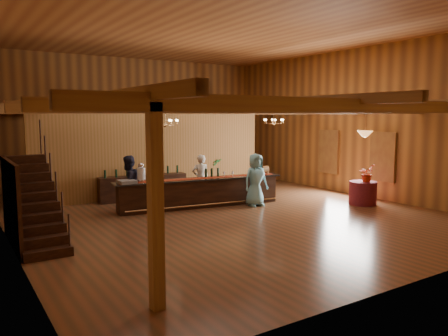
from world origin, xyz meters
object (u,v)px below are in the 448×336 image
guest (256,180)px  floor_plant (215,174)px  round_table (363,193)px  staff_second (128,183)px  beverage_dispenser (141,173)px  pendant_lamp (365,134)px  raffle_drum (264,169)px  chandelier_left (165,122)px  chandelier_right (274,121)px  tasting_bar (201,192)px  backbar_shelf (143,187)px  bartender (201,178)px

guest → floor_plant: size_ratio=1.40×
round_table → staff_second: 7.81m
beverage_dispenser → pendant_lamp: 7.48m
raffle_drum → chandelier_left: size_ratio=0.42×
raffle_drum → chandelier_right: size_ratio=0.42×
chandelier_right → pendant_lamp: size_ratio=0.89×
staff_second → guest: (3.87, -1.50, -0.00)m
tasting_bar → backbar_shelf: tasting_bar is taller
round_table → chandelier_left: chandelier_left is taller
staff_second → guest: bearing=127.1°
chandelier_right → staff_second: chandelier_right is taller
backbar_shelf → guest: size_ratio=1.79×
bartender → guest: guest is taller
beverage_dispenser → floor_plant: bearing=30.5°
chandelier_left → staff_second: (-0.95, 0.76, -1.92)m
round_table → guest: (-3.20, 1.79, 0.48)m
bartender → guest: (1.24, -1.53, 0.05)m
round_table → bartender: size_ratio=0.55×
bartender → floor_plant: size_ratio=1.33×
pendant_lamp → chandelier_right: bearing=105.7°
beverage_dispenser → raffle_drum: 4.37m
tasting_bar → bartender: bearing=67.9°
beverage_dispenser → raffle_drum: size_ratio=1.76×
raffle_drum → chandelier_right: chandelier_right is taller
chandelier_right → staff_second: bearing=-177.2°
pendant_lamp → floor_plant: bearing=115.6°
staff_second → pendant_lamp: bearing=123.3°
raffle_drum → pendant_lamp: pendant_lamp is taller
tasting_bar → bartender: (0.39, 0.68, 0.35)m
tasting_bar → floor_plant: 3.57m
tasting_bar → chandelier_left: size_ratio=7.19×
beverage_dispenser → floor_plant: size_ratio=0.48×
beverage_dispenser → round_table: size_ratio=0.66×
staff_second → backbar_shelf: bearing=-157.6°
bartender → staff_second: staff_second is taller
chandelier_right → pendant_lamp: (1.01, -3.58, -0.39)m
tasting_bar → chandelier_left: bearing=-167.3°
raffle_drum → staff_second: size_ratio=0.19×
tasting_bar → beverage_dispenser: size_ratio=9.59×
tasting_bar → beverage_dispenser: beverage_dispenser is taller
raffle_drum → guest: guest is taller
chandelier_right → backbar_shelf: bearing=165.9°
beverage_dispenser → staff_second: (-0.30, 0.34, -0.36)m
beverage_dispenser → backbar_shelf: beverage_dispenser is taller
round_table → chandelier_right: size_ratio=1.14×
staff_second → chandelier_left: bearing=109.5°
backbar_shelf → round_table: (5.96, -4.83, -0.05)m
floor_plant → tasting_bar: bearing=-129.0°
chandelier_right → chandelier_left: bearing=-168.3°
chandelier_right → bartender: bearing=-175.6°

